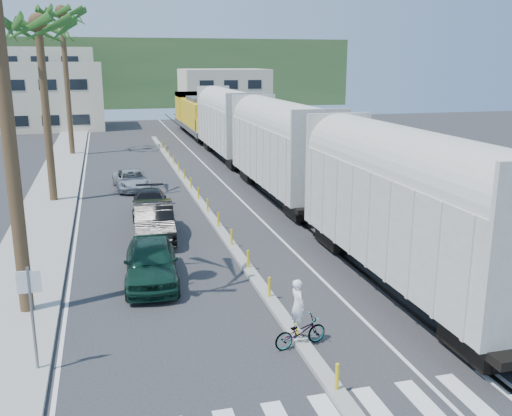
{
  "coord_description": "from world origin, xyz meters",
  "views": [
    {
      "loc": [
        -5.2,
        -12.67,
        8.07
      ],
      "look_at": [
        0.88,
        10.07,
        2.0
      ],
      "focal_mm": 40.0,
      "sensor_mm": 36.0,
      "label": 1
    }
  ],
  "objects_px": {
    "street_sign": "(31,305)",
    "car_second": "(154,221)",
    "cyclist": "(300,325)",
    "car_lead": "(151,262)"
  },
  "relations": [
    {
      "from": "street_sign",
      "to": "car_second",
      "type": "xyz_separation_m",
      "value": [
        4.11,
        11.31,
        -1.13
      ]
    },
    {
      "from": "car_second",
      "to": "cyclist",
      "type": "height_order",
      "value": "cyclist"
    },
    {
      "from": "car_lead",
      "to": "cyclist",
      "type": "xyz_separation_m",
      "value": [
        3.73,
        -6.13,
        -0.17
      ]
    },
    {
      "from": "street_sign",
      "to": "car_second",
      "type": "bearing_deg",
      "value": 70.05
    },
    {
      "from": "car_lead",
      "to": "car_second",
      "type": "relative_size",
      "value": 0.96
    },
    {
      "from": "street_sign",
      "to": "cyclist",
      "type": "relative_size",
      "value": 1.44
    },
    {
      "from": "car_lead",
      "to": "street_sign",
      "type": "bearing_deg",
      "value": -117.46
    },
    {
      "from": "cyclist",
      "to": "car_lead",
      "type": "bearing_deg",
      "value": 19.21
    },
    {
      "from": "street_sign",
      "to": "car_second",
      "type": "height_order",
      "value": "street_sign"
    },
    {
      "from": "car_lead",
      "to": "cyclist",
      "type": "bearing_deg",
      "value": -54.77
    }
  ]
}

